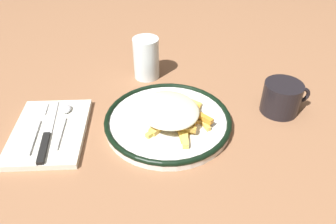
{
  "coord_description": "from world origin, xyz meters",
  "views": [
    {
      "loc": [
        -0.07,
        -0.58,
        0.49
      ],
      "look_at": [
        0.0,
        0.0,
        0.04
      ],
      "focal_mm": 35.1,
      "sensor_mm": 36.0,
      "label": 1
    }
  ],
  "objects_px": {
    "napkin": "(49,133)",
    "spoon": "(64,118)",
    "fries_heap": "(171,112)",
    "fork": "(36,127)",
    "knife": "(47,135)",
    "plate": "(168,121)",
    "water_glass": "(146,58)",
    "coffee_mug": "(282,98)"
  },
  "relations": [
    {
      "from": "fork",
      "to": "knife",
      "type": "distance_m",
      "value": 0.04
    },
    {
      "from": "knife",
      "to": "water_glass",
      "type": "distance_m",
      "value": 0.34
    },
    {
      "from": "knife",
      "to": "coffee_mug",
      "type": "relative_size",
      "value": 1.82
    },
    {
      "from": "fork",
      "to": "coffee_mug",
      "type": "xyz_separation_m",
      "value": [
        0.57,
        0.01,
        0.02
      ]
    },
    {
      "from": "fries_heap",
      "to": "coffee_mug",
      "type": "relative_size",
      "value": 1.67
    },
    {
      "from": "fries_heap",
      "to": "knife",
      "type": "relative_size",
      "value": 0.91
    },
    {
      "from": "plate",
      "to": "knife",
      "type": "xyz_separation_m",
      "value": [
        -0.26,
        -0.02,
        0.0
      ]
    },
    {
      "from": "napkin",
      "to": "fork",
      "type": "distance_m",
      "value": 0.03
    },
    {
      "from": "knife",
      "to": "napkin",
      "type": "bearing_deg",
      "value": 90.79
    },
    {
      "from": "fork",
      "to": "fries_heap",
      "type": "bearing_deg",
      "value": -2.99
    },
    {
      "from": "fries_heap",
      "to": "fork",
      "type": "height_order",
      "value": "fries_heap"
    },
    {
      "from": "spoon",
      "to": "water_glass",
      "type": "xyz_separation_m",
      "value": [
        0.2,
        0.19,
        0.04
      ]
    },
    {
      "from": "fries_heap",
      "to": "napkin",
      "type": "height_order",
      "value": "fries_heap"
    },
    {
      "from": "napkin",
      "to": "coffee_mug",
      "type": "bearing_deg",
      "value": 2.85
    },
    {
      "from": "napkin",
      "to": "knife",
      "type": "distance_m",
      "value": 0.02
    },
    {
      "from": "coffee_mug",
      "to": "knife",
      "type": "bearing_deg",
      "value": -175.15
    },
    {
      "from": "fries_heap",
      "to": "water_glass",
      "type": "height_order",
      "value": "water_glass"
    },
    {
      "from": "knife",
      "to": "spoon",
      "type": "height_order",
      "value": "spoon"
    },
    {
      "from": "spoon",
      "to": "coffee_mug",
      "type": "distance_m",
      "value": 0.51
    },
    {
      "from": "water_glass",
      "to": "plate",
      "type": "bearing_deg",
      "value": -81.45
    },
    {
      "from": "fries_heap",
      "to": "coffee_mug",
      "type": "xyz_separation_m",
      "value": [
        0.27,
        0.03,
        -0.0
      ]
    },
    {
      "from": "spoon",
      "to": "fries_heap",
      "type": "bearing_deg",
      "value": -9.02
    },
    {
      "from": "knife",
      "to": "plate",
      "type": "bearing_deg",
      "value": 4.85
    },
    {
      "from": "plate",
      "to": "fork",
      "type": "relative_size",
      "value": 1.64
    },
    {
      "from": "fork",
      "to": "knife",
      "type": "relative_size",
      "value": 0.84
    },
    {
      "from": "fries_heap",
      "to": "plate",
      "type": "bearing_deg",
      "value": 126.94
    },
    {
      "from": "napkin",
      "to": "spoon",
      "type": "xyz_separation_m",
      "value": [
        0.03,
        0.03,
        0.01
      ]
    },
    {
      "from": "plate",
      "to": "fries_heap",
      "type": "xyz_separation_m",
      "value": [
        0.01,
        -0.01,
        0.03
      ]
    },
    {
      "from": "plate",
      "to": "fork",
      "type": "distance_m",
      "value": 0.29
    },
    {
      "from": "napkin",
      "to": "coffee_mug",
      "type": "relative_size",
      "value": 1.9
    },
    {
      "from": "napkin",
      "to": "coffee_mug",
      "type": "height_order",
      "value": "coffee_mug"
    },
    {
      "from": "coffee_mug",
      "to": "napkin",
      "type": "bearing_deg",
      "value": -177.15
    },
    {
      "from": "napkin",
      "to": "spoon",
      "type": "relative_size",
      "value": 1.44
    },
    {
      "from": "napkin",
      "to": "water_glass",
      "type": "bearing_deg",
      "value": 44.2
    },
    {
      "from": "plate",
      "to": "napkin",
      "type": "height_order",
      "value": "plate"
    },
    {
      "from": "spoon",
      "to": "knife",
      "type": "bearing_deg",
      "value": -118.77
    },
    {
      "from": "fries_heap",
      "to": "coffee_mug",
      "type": "height_order",
      "value": "coffee_mug"
    },
    {
      "from": "spoon",
      "to": "water_glass",
      "type": "bearing_deg",
      "value": 43.32
    },
    {
      "from": "fork",
      "to": "spoon",
      "type": "relative_size",
      "value": 1.15
    },
    {
      "from": "coffee_mug",
      "to": "fork",
      "type": "bearing_deg",
      "value": -178.52
    },
    {
      "from": "napkin",
      "to": "knife",
      "type": "relative_size",
      "value": 1.04
    },
    {
      "from": "fries_heap",
      "to": "knife",
      "type": "distance_m",
      "value": 0.27
    }
  ]
}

